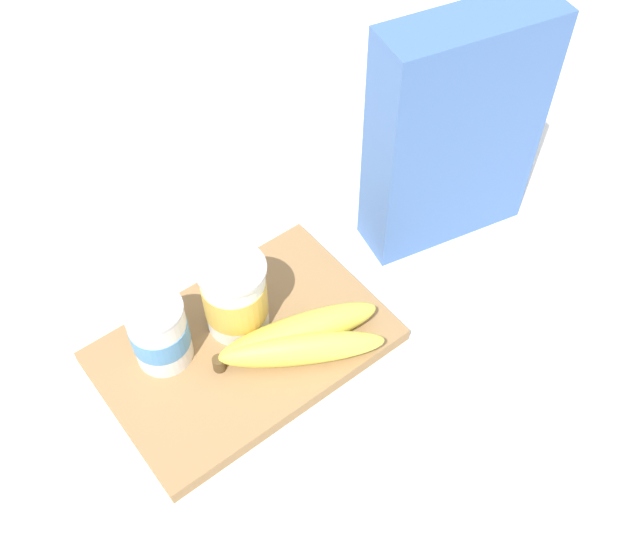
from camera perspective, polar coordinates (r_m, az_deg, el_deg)
ground_plane at (r=0.84m, az=-5.79°, el=-6.44°), size 2.40×2.40×0.00m
cutting_board at (r=0.83m, az=-5.84°, el=-6.11°), size 0.31×0.21×0.02m
cereal_box at (r=0.86m, az=10.28°, el=10.00°), size 0.21×0.11×0.30m
yogurt_cup_front at (r=0.79m, az=-12.26°, el=-4.98°), size 0.06×0.06×0.08m
yogurt_cup_back at (r=0.80m, az=-6.57°, el=-2.25°), size 0.07×0.07×0.10m
banana_bunch at (r=0.80m, az=-1.56°, el=-5.68°), size 0.19×0.12×0.04m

